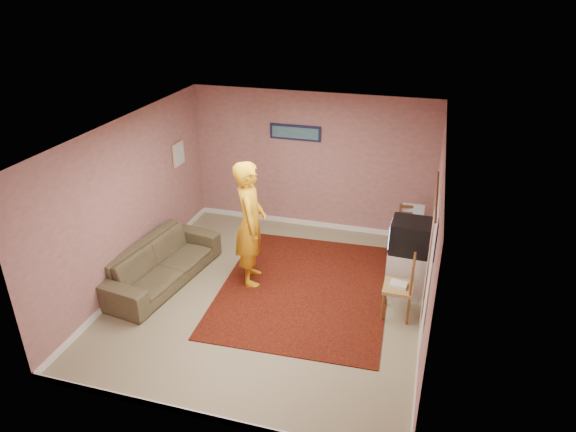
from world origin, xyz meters
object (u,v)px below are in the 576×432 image
(tv_cabinet, at_px, (406,272))
(crt_tv, at_px, (410,236))
(chair_b, at_px, (399,280))
(person, at_px, (250,224))
(chair_a, at_px, (411,229))
(sofa, at_px, (161,263))

(tv_cabinet, bearing_deg, crt_tv, 177.86)
(chair_b, relative_size, person, 0.26)
(chair_a, bearing_deg, chair_b, -104.75)
(tv_cabinet, height_order, sofa, tv_cabinet)
(tv_cabinet, relative_size, sofa, 0.34)
(tv_cabinet, height_order, person, person)
(chair_b, distance_m, person, 2.36)
(sofa, bearing_deg, chair_a, -56.36)
(crt_tv, bearing_deg, chair_a, 92.81)
(chair_a, distance_m, sofa, 4.14)
(crt_tv, bearing_deg, chair_b, -94.55)
(sofa, bearing_deg, tv_cabinet, -70.88)
(tv_cabinet, bearing_deg, sofa, -169.23)
(chair_a, xyz_separation_m, person, (-2.36, -1.35, 0.42))
(crt_tv, distance_m, chair_a, 1.13)
(sofa, xyz_separation_m, person, (1.37, 0.42, 0.68))
(chair_a, xyz_separation_m, chair_b, (-0.06, -1.65, -0.00))
(person, bearing_deg, crt_tv, -100.85)
(tv_cabinet, relative_size, crt_tv, 1.27)
(person, bearing_deg, sofa, 88.99)
(tv_cabinet, xyz_separation_m, chair_a, (-0.02, 1.05, 0.21))
(crt_tv, xyz_separation_m, chair_b, (-0.07, -0.60, -0.41))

